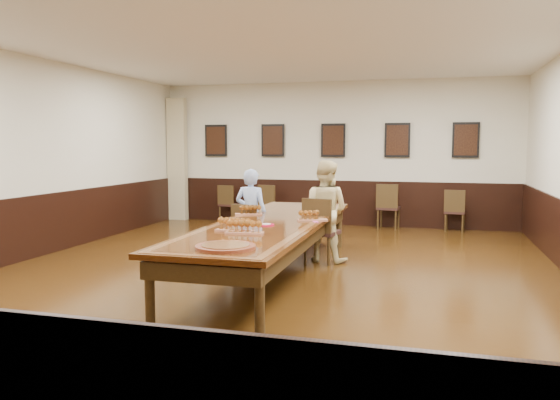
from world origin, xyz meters
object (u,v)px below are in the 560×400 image
(person_woman, at_px, (325,211))
(spare_chair_d, at_px, (455,210))
(carved_platter, at_px, (226,247))
(chair_woman, at_px, (322,230))
(conference_table, at_px, (270,232))
(spare_chair_b, at_px, (271,205))
(spare_chair_a, at_px, (229,203))
(spare_chair_c, at_px, (389,206))
(chair_man, at_px, (249,232))
(person_man, at_px, (251,214))

(person_woman, bearing_deg, spare_chair_d, -108.81)
(carved_platter, bearing_deg, spare_chair_d, 69.57)
(chair_woman, relative_size, conference_table, 0.20)
(spare_chair_b, bearing_deg, spare_chair_a, 0.76)
(chair_woman, bearing_deg, conference_table, 73.62)
(spare_chair_a, bearing_deg, spare_chair_d, -176.30)
(chair_woman, bearing_deg, spare_chair_c, -90.09)
(chair_man, xyz_separation_m, spare_chair_a, (-1.82, 3.93, -0.02))
(spare_chair_a, distance_m, spare_chair_b, 1.11)
(person_man, height_order, conference_table, person_man)
(spare_chair_a, bearing_deg, chair_woman, 132.91)
(carved_platter, bearing_deg, conference_table, 93.50)
(chair_woman, bearing_deg, spare_chair_b, -51.05)
(person_woman, distance_m, carved_platter, 3.16)
(spare_chair_c, bearing_deg, chair_woman, 84.53)
(spare_chair_c, xyz_separation_m, conference_table, (-1.26, -4.65, 0.12))
(spare_chair_b, distance_m, carved_platter, 6.77)
(person_woman, bearing_deg, spare_chair_b, -50.08)
(spare_chair_a, bearing_deg, spare_chair_b, 173.10)
(chair_woman, relative_size, spare_chair_b, 1.10)
(spare_chair_d, distance_m, conference_table, 5.37)
(chair_woman, distance_m, spare_chair_d, 4.24)
(chair_woman, relative_size, person_man, 0.70)
(person_man, bearing_deg, spare_chair_b, -74.50)
(chair_man, xyz_separation_m, person_woman, (1.16, 0.24, 0.34))
(chair_woman, height_order, spare_chair_b, chair_woman)
(chair_man, distance_m, person_woman, 1.23)
(person_woman, distance_m, conference_table, 1.25)
(spare_chair_b, bearing_deg, chair_woman, 130.36)
(spare_chair_b, xyz_separation_m, conference_table, (1.34, -4.57, 0.16))
(spare_chair_c, height_order, conference_table, spare_chair_c)
(chair_woman, relative_size, carved_platter, 1.41)
(spare_chair_d, distance_m, person_woman, 4.15)
(spare_chair_d, bearing_deg, spare_chair_b, 8.27)
(person_man, bearing_deg, spare_chair_d, -127.03)
(chair_man, relative_size, spare_chair_c, 0.92)
(person_man, height_order, carved_platter, person_man)
(spare_chair_b, bearing_deg, person_man, 114.33)
(spare_chair_a, bearing_deg, chair_man, 119.87)
(chair_man, relative_size, spare_chair_b, 0.99)
(spare_chair_a, bearing_deg, conference_table, 121.85)
(person_man, bearing_deg, carved_platter, 107.51)
(spare_chair_b, height_order, person_man, person_man)
(carved_platter, bearing_deg, chair_man, 104.18)
(spare_chair_c, xyz_separation_m, carved_platter, (-1.14, -6.68, 0.29))
(spare_chair_a, height_order, person_man, person_man)
(spare_chair_c, xyz_separation_m, person_man, (-1.86, -3.69, 0.23))
(carved_platter, bearing_deg, person_man, 103.63)
(chair_woman, bearing_deg, person_woman, -90.00)
(chair_woman, xyz_separation_m, person_man, (-1.13, -0.04, 0.21))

